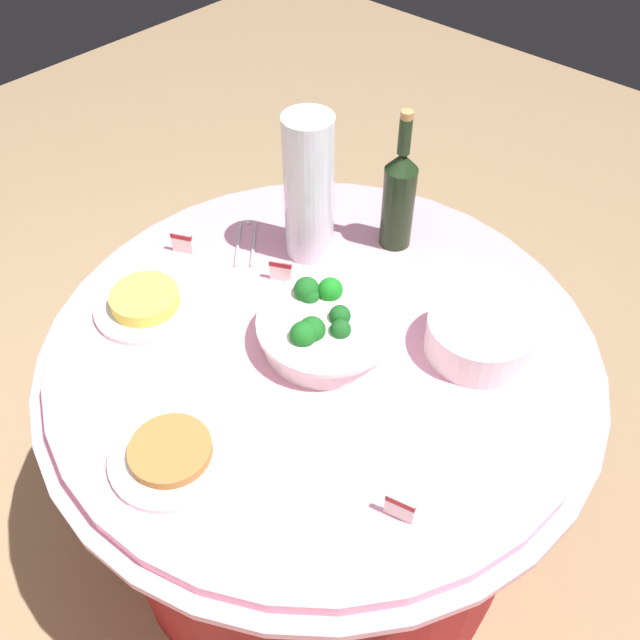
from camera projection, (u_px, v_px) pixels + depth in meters
ground_plane at (320, 515)px, 1.92m from camera, size 6.00×6.00×0.00m
buffet_table at (320, 439)px, 1.65m from camera, size 1.16×1.16×0.74m
broccoli_bowl at (325, 328)px, 1.36m from camera, size 0.28×0.28×0.10m
plate_stack at (479, 336)px, 1.34m from camera, size 0.21×0.21×0.08m
wine_bottle at (399, 197)px, 1.51m from camera, size 0.07×0.07×0.34m
decorative_fruit_vase at (309, 195)px, 1.47m from camera, size 0.11×0.11×0.34m
serving_tongs at (246, 241)px, 1.60m from camera, size 0.14×0.15×0.01m
food_plate_peanuts at (172, 454)px, 1.18m from camera, size 0.22×0.22×0.03m
food_plate_fried_egg at (146, 302)px, 1.44m from camera, size 0.22×0.22×0.04m
label_placard_front at (182, 241)px, 1.56m from camera, size 0.05×0.03×0.05m
label_placard_mid at (400, 507)px, 1.09m from camera, size 0.05×0.02×0.05m
label_placard_rear at (281, 269)px, 1.49m from camera, size 0.05×0.03×0.05m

